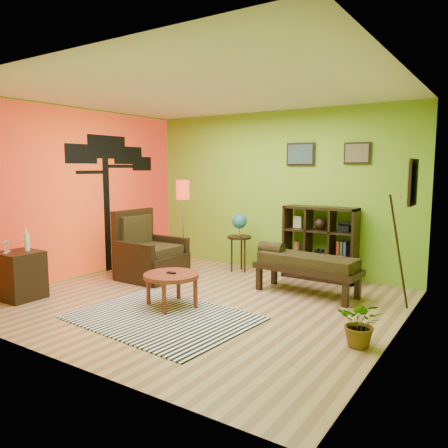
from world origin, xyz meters
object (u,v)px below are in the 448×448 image
Objects in this scene: bench at (304,263)px; globe_table at (239,228)px; floor_lamp at (183,198)px; cube_shelf at (321,243)px; armchair at (149,258)px; coffee_table at (171,278)px; side_cabinet at (20,275)px; potted_plant at (361,328)px.

globe_table is at bearing 155.96° from bench.
cube_shelf is (2.15, 0.88, -0.71)m from floor_lamp.
floor_lamp reaches higher than bench.
coffee_table is at bearing -36.56° from armchair.
side_cabinet reaches higher than potted_plant.
floor_lamp is at bearing 123.77° from coffee_table.
floor_lamp is (0.96, 2.44, 0.97)m from side_cabinet.
coffee_table is 0.70× the size of globe_table.
floor_lamp is at bearing 178.86° from bench.
armchair is at bearing -148.69° from cube_shelf.
globe_table reaches higher than coffee_table.
floor_lamp is 2.42m from bench.
potted_plant is at bearing -23.13° from floor_lamp.
globe_table is (0.75, 0.63, -0.53)m from floor_lamp.
coffee_table reaches higher than potted_plant.
coffee_table is 0.64× the size of armchair.
globe_table is 2.05× the size of potted_plant.
coffee_table is 0.60× the size of cube_shelf.
globe_table is 3.53m from potted_plant.
potted_plant is at bearing 1.34° from coffee_table.
bench is 3.12× the size of potted_plant.
bench is at bearing -24.04° from globe_table.
floor_lamp reaches higher than cube_shelf.
floor_lamp is at bearing -140.21° from globe_table.
cube_shelf is at bearing 31.31° from armchair.
bench is (3.23, 2.40, 0.11)m from side_cabinet.
armchair is 1.98m from side_cabinet.
cube_shelf is 0.94m from bench.
coffee_table is at bearing -129.02° from bench.
floor_lamp is 2.43m from cube_shelf.
armchair is 1.65m from globe_table.
bench is (2.53, 0.54, 0.11)m from armchair.
side_cabinet is at bearing -156.13° from coffee_table.
coffee_table is 0.74× the size of side_cabinet.
coffee_table is 2.09m from floor_lamp.
armchair is 0.94× the size of cube_shelf.
armchair is 1.09× the size of globe_table.
side_cabinet is 2.80m from floor_lamp.
bench is at bearing 50.98° from coffee_table.
cube_shelf is (1.11, 2.43, 0.22)m from coffee_table.
potted_plant is at bearing -13.55° from armchair.
coffee_table is at bearing 23.87° from side_cabinet.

